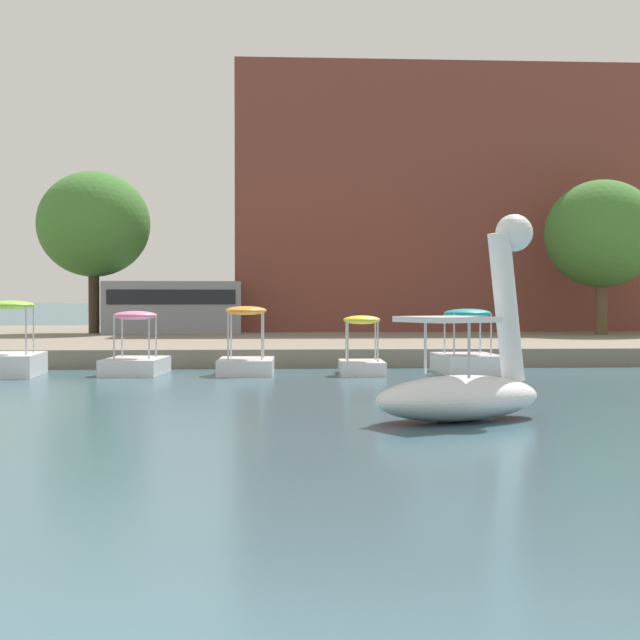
% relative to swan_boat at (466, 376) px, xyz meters
% --- Properties ---
extents(shore_bank_far, '(114.16, 22.64, 0.46)m').
position_rel_swan_boat_xyz_m(shore_bank_far, '(-4.02, 22.41, -0.40)').
color(shore_bank_far, slate).
rests_on(shore_bank_far, ground_plane).
extents(swan_boat, '(2.96, 2.35, 2.94)m').
position_rel_swan_boat_xyz_m(swan_boat, '(0.00, 0.00, 0.00)').
color(swan_boat, white).
rests_on(swan_boat, ground_plane).
extents(pedal_boat_teal, '(1.40, 2.14, 1.48)m').
position_rel_swan_boat_xyz_m(pedal_boat_teal, '(1.87, 9.10, -0.21)').
color(pedal_boat_teal, white).
rests_on(pedal_boat_teal, ground_plane).
extents(pedal_boat_yellow, '(1.05, 1.76, 1.33)m').
position_rel_swan_boat_xyz_m(pedal_boat_yellow, '(-0.57, 8.99, -0.24)').
color(pedal_boat_yellow, white).
rests_on(pedal_boat_yellow, ground_plane).
extents(pedal_boat_orange, '(1.32, 2.08, 1.54)m').
position_rel_swan_boat_xyz_m(pedal_boat_orange, '(-3.17, 9.28, -0.18)').
color(pedal_boat_orange, white).
rests_on(pedal_boat_orange, ground_plane).
extents(pedal_boat_pink, '(1.46, 2.20, 1.43)m').
position_rel_swan_boat_xyz_m(pedal_boat_pink, '(-5.68, 9.36, -0.25)').
color(pedal_boat_pink, white).
rests_on(pedal_boat_pink, ground_plane).
extents(pedal_boat_lime, '(1.28, 2.27, 1.67)m').
position_rel_swan_boat_xyz_m(pedal_boat_lime, '(-8.39, 9.09, -0.19)').
color(pedal_boat_lime, white).
rests_on(pedal_boat_lime, ground_plane).
extents(tree_broadleaf_behind_dock, '(5.01, 5.33, 5.30)m').
position_rel_swan_boat_xyz_m(tree_broadleaf_behind_dock, '(8.90, 20.88, 3.27)').
color(tree_broadleaf_behind_dock, brown).
rests_on(tree_broadleaf_behind_dock, shore_bank_far).
extents(tree_broadleaf_right, '(4.32, 4.62, 5.74)m').
position_rel_swan_boat_xyz_m(tree_broadleaf_right, '(-8.66, 23.16, 3.68)').
color(tree_broadleaf_right, '#423323').
rests_on(tree_broadleaf_right, shore_bank_far).
extents(parked_van, '(5.00, 2.34, 1.84)m').
position_rel_swan_boat_xyz_m(parked_van, '(-5.95, 22.84, 0.82)').
color(parked_van, gray).
rests_on(parked_van, shore_bank_far).
extents(apartment_block, '(18.56, 8.47, 10.01)m').
position_rel_swan_boat_xyz_m(apartment_block, '(5.53, 28.12, 4.83)').
color(apartment_block, brown).
rests_on(apartment_block, shore_bank_far).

